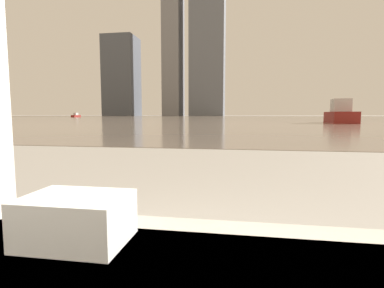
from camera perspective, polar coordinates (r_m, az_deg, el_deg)
The scene contains 7 objects.
towel_stack at distance 0.83m, azimuth -21.18°, elevation -13.19°, with size 0.25×0.19×0.12m.
harbor_water at distance 61.92m, azimuth 9.15°, elevation 4.95°, with size 180.00×110.00×0.01m.
harbor_boat_1 at distance 78.99m, azimuth -21.24°, elevation 5.07°, with size 1.05×2.84×1.06m.
harbor_boat_2 at distance 29.89m, azimuth 26.41°, elevation 5.05°, with size 2.54×5.84×2.12m.
skyline_tower_0 at distance 128.50m, azimuth -13.24°, elevation 12.36°, with size 12.44×12.33×31.77m.
skyline_tower_1 at distance 127.85m, azimuth -3.62°, elevation 24.62°, with size 6.62×12.20×84.29m.
skyline_tower_2 at distance 122.92m, azimuth 3.03°, elevation 20.85°, with size 13.02×11.79×65.61m.
Camera 1 is at (0.39, 0.09, 0.82)m, focal length 28.00 mm.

